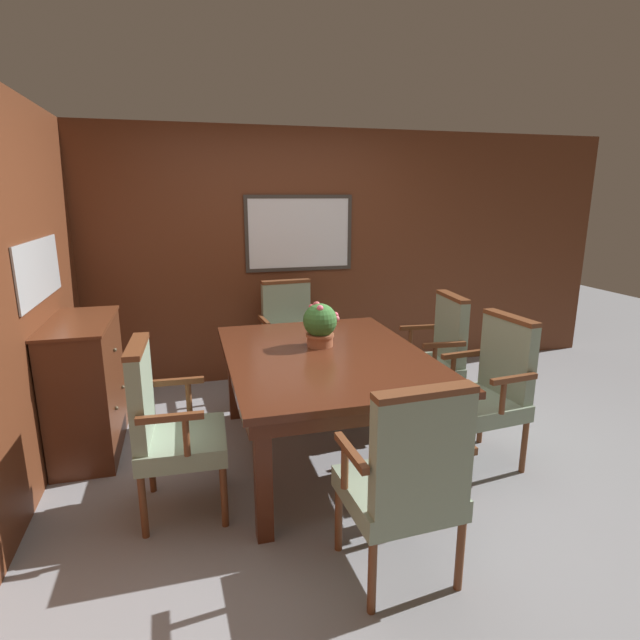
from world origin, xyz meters
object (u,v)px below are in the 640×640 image
chair_left_near (166,423)px  chair_right_near (490,386)px  dining_table (326,366)px  sideboard_cabinet (87,386)px  potted_plant (320,324)px  chair_head_far (290,332)px  chair_right_far (435,353)px  chair_head_near (407,477)px

chair_left_near → chair_right_near: bearing=-87.1°
dining_table → chair_left_near: 1.13m
chair_right_near → sideboard_cabinet: chair_right_near is taller
chair_right_near → dining_table: bearing=-114.6°
dining_table → chair_left_near: chair_left_near is taller
chair_left_near → potted_plant: 1.26m
chair_head_far → chair_right_far: bearing=-46.9°
chair_head_far → potted_plant: (-0.01, -1.14, 0.37)m
chair_head_near → sideboard_cabinet: chair_head_near is taller
dining_table → chair_right_far: size_ratio=1.73×
chair_right_near → potted_plant: size_ratio=3.22×
dining_table → potted_plant: size_ratio=5.56×
chair_head_near → potted_plant: bearing=-92.0°
chair_head_near → chair_right_near: (1.03, 0.90, 0.00)m
chair_head_far → chair_right_far: same height
chair_right_far → chair_head_near: size_ratio=1.00×
sideboard_cabinet → chair_head_far: bearing=25.4°
chair_left_near → dining_table: bearing=-67.3°
dining_table → chair_right_near: (1.07, -0.37, -0.12)m
chair_head_far → dining_table: bearing=-96.0°
chair_right_far → chair_right_near: 0.76m
dining_table → chair_head_far: bearing=89.0°
chair_right_far → chair_head_far: bearing=-127.2°
chair_right_near → potted_plant: potted_plant is taller
potted_plant → sideboard_cabinet: (-1.64, 0.35, -0.44)m
chair_head_near → dining_table: bearing=-91.4°
dining_table → chair_left_near: bearing=-159.5°
sideboard_cabinet → chair_right_near: bearing=-18.4°
chair_right_far → potted_plant: size_ratio=3.22×
chair_right_near → potted_plant: 1.25m
chair_head_far → chair_left_near: (-1.08, -1.71, 0.00)m
chair_right_near → chair_left_near: bearing=-94.8°
dining_table → chair_right_far: chair_right_far is taller
chair_left_near → potted_plant: bearing=-59.5°
chair_head_near → potted_plant: size_ratio=3.22×
dining_table → sideboard_cabinet: 1.73m
chair_head_far → chair_right_near: (1.04, -1.69, 0.00)m
chair_head_far → sideboard_cabinet: chair_head_far is taller
potted_plant → chair_right_near: bearing=-27.4°
chair_head_near → potted_plant: potted_plant is taller
dining_table → chair_left_near: (-1.05, -0.39, -0.12)m
chair_head_near → chair_right_far: bearing=-124.4°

